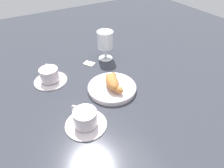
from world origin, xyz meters
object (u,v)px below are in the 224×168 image
coffee_cup_far (85,119)px  juice_glass_left (105,41)px  pastry_plate (112,88)px  sugar_packet (90,63)px  coffee_cup_near (50,76)px  croissant_large (113,82)px

coffee_cup_far → juice_glass_left: size_ratio=0.97×
pastry_plate → sugar_packet: (-0.22, 0.01, -0.01)m
coffee_cup_far → sugar_packet: size_ratio=2.72×
coffee_cup_near → sugar_packet: 0.21m
coffee_cup_far → sugar_packet: bearing=152.3°
coffee_cup_near → coffee_cup_far: bearing=5.1°
pastry_plate → coffee_cup_far: coffee_cup_far is taller
coffee_cup_near → sugar_packet: size_ratio=2.72×
coffee_cup_far → pastry_plate: bearing=123.7°
coffee_cup_near → coffee_cup_far: 0.29m
pastry_plate → juice_glass_left: (-0.23, 0.10, 0.08)m
croissant_large → coffee_cup_near: size_ratio=0.97×
pastry_plate → sugar_packet: size_ratio=3.85×
croissant_large → juice_glass_left: juice_glass_left is taller
coffee_cup_near → sugar_packet: (-0.04, 0.20, -0.02)m
croissant_large → coffee_cup_far: bearing=-57.0°
pastry_plate → coffee_cup_near: coffee_cup_near is taller
croissant_large → coffee_cup_near: (-0.18, -0.20, -0.01)m
pastry_plate → croissant_large: croissant_large is taller
sugar_packet → coffee_cup_near: bearing=-112.7°
pastry_plate → coffee_cup_far: bearing=-56.3°
coffee_cup_far → juice_glass_left: (-0.34, 0.26, 0.07)m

